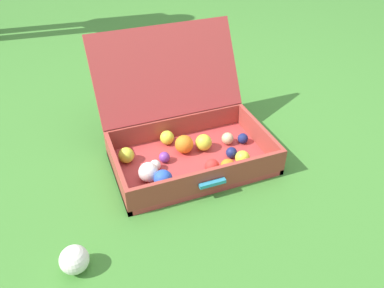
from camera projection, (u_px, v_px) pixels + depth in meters
The scene contains 3 objects.
ground_plane at pixel (197, 151), 1.77m from camera, with size 16.00×16.00×0.00m, color #3D7A2D.
open_suitcase at pixel (184, 134), 1.69m from camera, with size 0.68×0.66×0.49m.
stray_ball_on_grass at pixel (74, 260), 1.23m from camera, with size 0.10×0.10×0.10m, color white.
Camera 1 is at (-0.53, -1.30, 1.08)m, focal length 35.71 mm.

